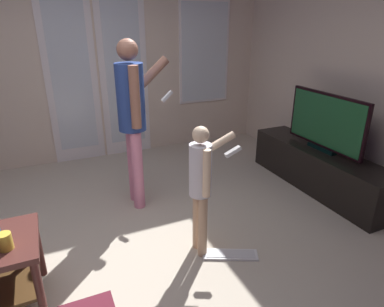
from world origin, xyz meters
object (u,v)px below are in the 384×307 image
tv_stand (319,169)px  cup_near_edge (5,242)px  flat_screen_tv (326,122)px  loose_keyboard (230,255)px  person_child (202,180)px  person_adult (133,111)px

tv_stand → cup_near_edge: size_ratio=16.83×
flat_screen_tv → loose_keyboard: flat_screen_tv is taller
tv_stand → loose_keyboard: (-1.49, -0.63, -0.22)m
tv_stand → person_child: bearing=-164.5°
flat_screen_tv → person_adult: size_ratio=0.62×
tv_stand → flat_screen_tv: (-0.00, 0.00, 0.54)m
flat_screen_tv → person_child: bearing=-164.3°
person_child → flat_screen_tv: bearing=15.7°
loose_keyboard → cup_near_edge: 1.61m
person_child → cup_near_edge: bearing=-175.4°
person_child → cup_near_edge: size_ratio=10.11×
tv_stand → loose_keyboard: tv_stand is taller
cup_near_edge → tv_stand: bearing=10.8°
flat_screen_tv → person_adult: (-1.92, 0.50, 0.20)m
flat_screen_tv → cup_near_edge: bearing=-169.2°
tv_stand → person_child: (-1.67, -0.46, 0.42)m
tv_stand → person_adult: size_ratio=1.10×
person_child → cup_near_edge: 1.33m
loose_keyboard → person_child: bearing=138.0°
cup_near_edge → person_child: bearing=4.6°
tv_stand → person_child: person_child is taller
person_adult → tv_stand: bearing=-14.6°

